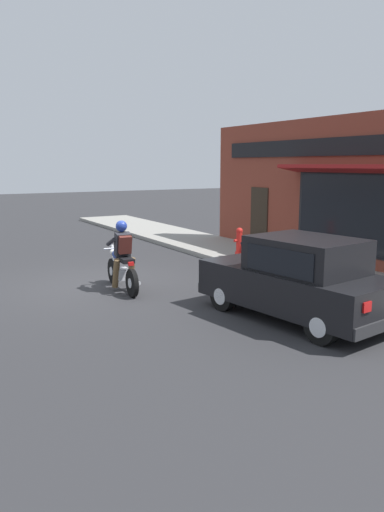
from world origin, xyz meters
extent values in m
plane|color=#2B2B2D|center=(0.00, 0.00, 0.00)|extent=(80.00, 80.00, 0.00)
cube|color=gray|center=(5.23, 3.00, 0.07)|extent=(2.60, 22.00, 0.14)
cube|color=brown|center=(6.78, -0.77, 2.10)|extent=(0.50, 10.92, 4.20)
cube|color=black|center=(6.51, -2.14, 1.55)|extent=(0.04, 4.59, 2.10)
cube|color=black|center=(6.52, -2.14, 1.55)|extent=(0.02, 4.81, 2.20)
cube|color=#2D2319|center=(6.51, 2.23, 1.05)|extent=(0.04, 0.90, 2.10)
cube|color=maroon|center=(6.18, -2.14, 2.75)|extent=(0.81, 5.24, 0.24)
cube|color=black|center=(6.50, -0.77, 3.35)|extent=(0.06, 9.28, 0.50)
cylinder|color=black|center=(0.34, -0.02, 0.31)|extent=(0.15, 0.63, 0.62)
cylinder|color=silver|center=(0.34, -0.02, 0.31)|extent=(0.14, 0.23, 0.22)
cylinder|color=black|center=(0.23, -1.42, 0.31)|extent=(0.15, 0.63, 0.62)
cylinder|color=silver|center=(0.23, -1.42, 0.31)|extent=(0.14, 0.23, 0.22)
cube|color=silver|center=(0.28, -0.77, 0.39)|extent=(0.31, 0.42, 0.24)
ellipsoid|color=#1E3899|center=(0.30, -0.52, 0.80)|extent=(0.34, 0.54, 0.24)
cube|color=black|center=(0.26, -1.00, 0.76)|extent=(0.30, 0.58, 0.10)
cylinder|color=silver|center=(0.33, -0.12, 0.62)|extent=(0.09, 0.33, 0.68)
cylinder|color=silver|center=(0.32, -0.24, 0.91)|extent=(0.56, 0.08, 0.04)
sphere|color=silver|center=(0.33, -0.07, 0.79)|extent=(0.16, 0.16, 0.16)
cylinder|color=silver|center=(0.41, -1.18, 0.29)|extent=(0.12, 0.55, 0.08)
cube|color=red|center=(0.24, -1.37, 0.73)|extent=(0.12, 0.07, 0.08)
cylinder|color=brown|center=(0.10, -0.82, 0.43)|extent=(0.17, 0.36, 0.71)
cylinder|color=brown|center=(0.45, -0.85, 0.43)|extent=(0.17, 0.36, 0.71)
cube|color=#232328|center=(0.28, -0.82, 1.08)|extent=(0.36, 0.35, 0.57)
cylinder|color=#232328|center=(0.09, -0.56, 1.12)|extent=(0.13, 0.52, 0.26)
cylinder|color=#232328|center=(0.49, -0.59, 1.12)|extent=(0.13, 0.52, 0.26)
sphere|color=navy|center=(0.28, -0.76, 1.49)|extent=(0.26, 0.26, 0.26)
cube|color=#4C1E19|center=(0.26, -0.98, 1.10)|extent=(0.30, 0.26, 0.42)
cylinder|color=black|center=(1.38, -3.28, 0.30)|extent=(0.26, 0.62, 0.60)
cylinder|color=silver|center=(1.38, -3.28, 0.30)|extent=(0.24, 0.35, 0.33)
cylinder|color=black|center=(2.81, -3.09, 0.30)|extent=(0.26, 0.62, 0.60)
cylinder|color=silver|center=(2.81, -3.09, 0.30)|extent=(0.24, 0.35, 0.33)
cylinder|color=black|center=(1.69, -5.66, 0.30)|extent=(0.26, 0.62, 0.60)
cylinder|color=silver|center=(1.69, -5.66, 0.30)|extent=(0.24, 0.35, 0.33)
cylinder|color=black|center=(3.12, -5.47, 0.30)|extent=(0.26, 0.62, 0.60)
cylinder|color=silver|center=(3.12, -5.47, 0.30)|extent=(0.24, 0.35, 0.33)
cube|color=black|center=(2.25, -4.38, 0.60)|extent=(2.11, 3.88, 0.70)
cube|color=black|center=(2.28, -4.63, 1.24)|extent=(1.68, 2.07, 0.66)
cube|color=black|center=(2.17, -3.76, 1.19)|extent=(1.36, 0.52, 0.51)
cube|color=black|center=(1.56, -4.72, 1.22)|extent=(0.23, 1.51, 0.46)
cube|color=black|center=(3.00, -4.53, 1.22)|extent=(0.23, 1.51, 0.46)
cube|color=silver|center=(1.50, -2.60, 0.72)|extent=(0.24, 0.07, 0.14)
cube|color=red|center=(1.99, -6.29, 0.74)|extent=(0.20, 0.07, 0.16)
cube|color=silver|center=(2.51, -2.47, 0.72)|extent=(0.24, 0.07, 0.14)
cube|color=#28282B|center=(2.01, -2.56, 0.35)|extent=(1.61, 0.33, 0.20)
cube|color=#28282B|center=(2.49, -6.19, 0.35)|extent=(1.61, 0.33, 0.20)
cylinder|color=#23512D|center=(4.63, -2.77, 0.59)|extent=(0.52, 0.52, 0.90)
cylinder|color=black|center=(4.63, -2.77, 1.08)|extent=(0.56, 0.56, 0.08)
cylinder|color=red|center=(4.62, 0.73, 0.22)|extent=(0.24, 0.24, 0.16)
cylinder|color=red|center=(4.62, 0.73, 0.59)|extent=(0.18, 0.18, 0.58)
sphere|color=red|center=(4.62, 0.73, 0.92)|extent=(0.20, 0.20, 0.20)
cylinder|color=red|center=(4.49, 0.73, 0.64)|extent=(0.10, 0.08, 0.08)
cylinder|color=red|center=(4.75, 0.73, 0.64)|extent=(0.10, 0.08, 0.08)
camera|label=1|loc=(-3.97, -11.26, 2.87)|focal=35.00mm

